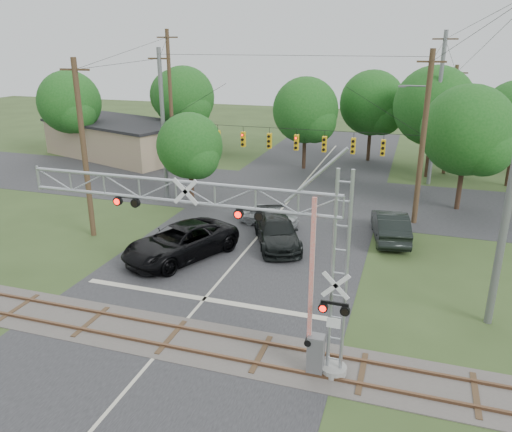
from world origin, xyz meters
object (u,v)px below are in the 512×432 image
(crossing_gantry, at_px, (237,241))
(sedan_silver, at_px, (269,215))
(commercial_building, at_px, (120,138))
(streetlight, at_px, (421,134))
(car_dark, at_px, (277,232))
(pickup_black, at_px, (181,242))
(traffic_signal_span, at_px, (295,135))

(crossing_gantry, relative_size, sedan_silver, 3.16)
(commercial_building, relative_size, streetlight, 2.06)
(car_dark, bearing_deg, streetlight, 36.57)
(car_dark, height_order, commercial_building, commercial_building)
(crossing_gantry, bearing_deg, sedan_silver, 102.03)
(car_dark, bearing_deg, pickup_black, -167.13)
(pickup_black, distance_m, streetlight, 22.04)
(traffic_signal_span, bearing_deg, crossing_gantry, -82.76)
(crossing_gantry, bearing_deg, commercial_building, 128.78)
(pickup_black, xyz_separation_m, streetlight, (12.67, 17.60, 3.96))
(traffic_signal_span, distance_m, commercial_building, 25.88)
(sedan_silver, bearing_deg, crossing_gantry, -159.26)
(crossing_gantry, xyz_separation_m, commercial_building, (-24.73, 30.78, -3.09))
(crossing_gantry, relative_size, streetlight, 1.47)
(crossing_gantry, relative_size, commercial_building, 0.71)
(pickup_black, distance_m, sedan_silver, 7.52)
(crossing_gantry, height_order, traffic_signal_span, traffic_signal_span)
(crossing_gantry, distance_m, car_dark, 12.48)
(car_dark, relative_size, streetlight, 0.67)
(sedan_silver, bearing_deg, car_dark, -146.27)
(pickup_black, height_order, streetlight, streetlight)
(pickup_black, bearing_deg, sedan_silver, 88.76)
(pickup_black, height_order, car_dark, pickup_black)
(traffic_signal_span, bearing_deg, pickup_black, -111.81)
(pickup_black, relative_size, streetlight, 0.80)
(car_dark, distance_m, commercial_building, 29.98)
(crossing_gantry, bearing_deg, streetlight, 76.40)
(sedan_silver, height_order, streetlight, streetlight)
(traffic_signal_span, bearing_deg, car_dark, -84.45)
(commercial_building, xyz_separation_m, streetlight, (30.94, -5.13, 3.02))
(pickup_black, height_order, commercial_building, commercial_building)
(traffic_signal_span, xyz_separation_m, sedan_silver, (-0.82, -3.56, -4.91))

